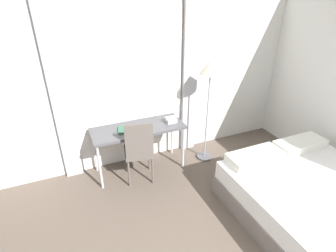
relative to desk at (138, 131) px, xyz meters
The scene contains 7 objects.
wall_back_with_window 0.81m from the desk, 47.61° to the left, with size 5.77×0.13×2.70m.
desk is the anchor object (origin of this frame).
desk_chair 0.32m from the desk, 107.07° to the right, with size 0.47×0.47×1.00m.
bed 2.53m from the desk, 48.04° to the right, with size 1.80×1.96×0.63m.
standing_lamp 1.32m from the desk, ahead, with size 0.33×0.33×1.66m.
telephone 0.52m from the desk, ahead, with size 0.17×0.15×0.09m.
book 0.19m from the desk, behind, with size 0.29×0.26×0.02m.
Camera 1 is at (-1.29, -0.28, 2.55)m, focal length 28.00 mm.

